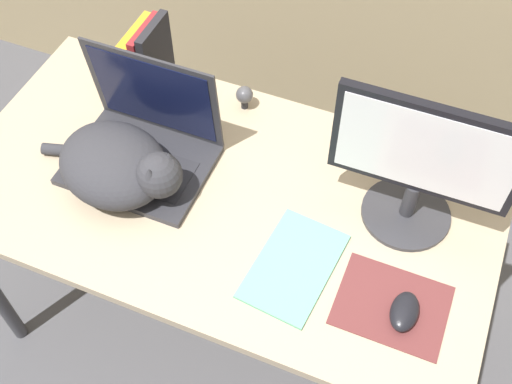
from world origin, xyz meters
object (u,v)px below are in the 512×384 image
Objects in this scene: notepad at (294,266)px; webcam at (244,95)px; laptop at (144,143)px; cat at (119,166)px; computer_mouse at (404,311)px; external_monitor at (422,164)px; book_row at (147,61)px.

webcam is (-0.31, 0.44, 0.04)m from notepad.
webcam is (0.17, 0.27, -0.01)m from laptop.
cat reaches higher than computer_mouse.
notepad is (0.49, -0.17, -0.05)m from laptop.
external_monitor is 0.33m from computer_mouse.
notepad is at bearing 174.56° from computer_mouse.
cat is at bearing 172.72° from notepad.
laptop is 4.98× the size of webcam.
external_monitor is 1.74× the size of book_row.
book_row reaches higher than webcam.
laptop reaches higher than notepad.
webcam is at bearing 57.70° from laptop.
notepad is at bearing -34.07° from book_row.
external_monitor is at bearing 14.69° from cat.
notepad is at bearing -19.11° from laptop.
book_row is at bearing 145.93° from notepad.
computer_mouse is 0.75m from webcam.
laptop is 0.85× the size of cat.
book_row reaches higher than cat.
notepad is at bearing -129.93° from external_monitor.
laptop reaches higher than webcam.
cat is 0.35m from book_row.
laptop is 0.26m from book_row.
external_monitor is at bearing 6.54° from laptop.
laptop reaches higher than computer_mouse.
external_monitor is (0.69, 0.08, 0.15)m from laptop.
webcam is at bearing 8.62° from book_row.
book_row is (-0.80, 0.15, -0.09)m from external_monitor.
external_monitor is at bearing 103.23° from computer_mouse.
laptop reaches higher than cat.
webcam is (-0.59, 0.47, 0.03)m from computer_mouse.
cat is 4.22× the size of computer_mouse.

